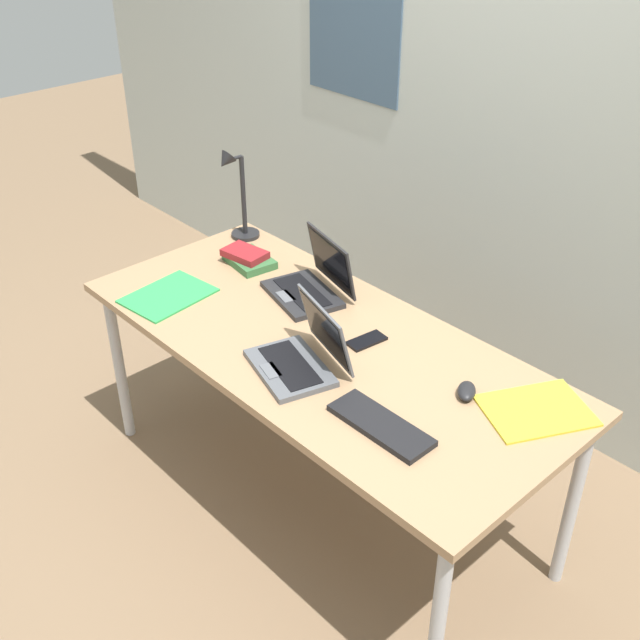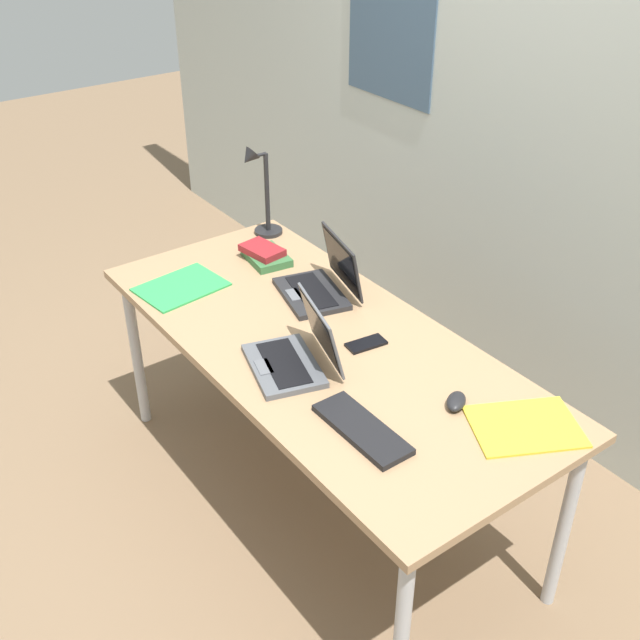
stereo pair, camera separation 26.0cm
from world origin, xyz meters
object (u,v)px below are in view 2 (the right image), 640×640
cell_phone (366,344)px  paper_folder_near_lamp (525,426)px  desk_lamp (260,192)px  external_keyboard (362,429)px  laptop_mid_desk (321,284)px  book_stack (265,255)px  computer_mouse (456,401)px  laptop_near_lamp (295,354)px  paper_folder_front_left (181,287)px

cell_phone → paper_folder_near_lamp: 0.61m
desk_lamp → external_keyboard: bearing=-20.1°
laptop_mid_desk → desk_lamp: bearing=170.5°
book_stack → paper_folder_near_lamp: 1.32m
external_keyboard → cell_phone: bearing=139.5°
desk_lamp → book_stack: 0.29m
book_stack → desk_lamp: bearing=150.7°
computer_mouse → cell_phone: size_ratio=0.71×
desk_lamp → laptop_near_lamp: bearing=-26.2°
external_keyboard → paper_folder_near_lamp: 0.47m
book_stack → paper_folder_near_lamp: size_ratio=0.70×
laptop_mid_desk → book_stack: bearing=-176.4°
external_keyboard → paper_folder_front_left: 1.05m
paper_folder_front_left → cell_phone: bearing=24.4°
external_keyboard → desk_lamp: bearing=160.0°
desk_lamp → computer_mouse: size_ratio=4.17×
laptop_near_lamp → paper_folder_front_left: 0.68m
external_keyboard → paper_folder_near_lamp: (0.26, 0.39, -0.01)m
external_keyboard → book_stack: bearing=161.9°
desk_lamp → computer_mouse: 1.35m
laptop_near_lamp → external_keyboard: size_ratio=1.09×
laptop_near_lamp → paper_folder_near_lamp: size_ratio=1.16×
laptop_near_lamp → book_stack: (-0.67, 0.31, -0.02)m
laptop_mid_desk → paper_folder_front_left: size_ratio=1.14×
laptop_near_lamp → paper_folder_near_lamp: laptop_near_lamp is taller
cell_phone → paper_folder_near_lamp: (0.60, 0.10, -0.00)m
book_stack → paper_folder_front_left: size_ratio=0.70×
computer_mouse → book_stack: book_stack is taller
cell_phone → book_stack: book_stack is taller
computer_mouse → laptop_mid_desk: bearing=141.3°
laptop_near_lamp → computer_mouse: size_ratio=3.73×
paper_folder_near_lamp → cell_phone: bearing=-170.2°
external_keyboard → computer_mouse: (0.07, 0.30, 0.01)m
laptop_near_lamp → external_keyboard: bearing=-4.5°
desk_lamp → laptop_near_lamp: 0.99m
paper_folder_near_lamp → laptop_mid_desk: bearing=-178.4°
book_stack → paper_folder_near_lamp: (1.32, 0.05, -0.02)m
external_keyboard → paper_folder_near_lamp: external_keyboard is taller
desk_lamp → external_keyboard: 1.35m
paper_folder_front_left → paper_folder_near_lamp: bearing=18.0°
laptop_mid_desk → paper_folder_front_left: bearing=-131.2°
laptop_mid_desk → book_stack: (-0.35, -0.02, -0.02)m
computer_mouse → book_stack: bearing=143.9°
computer_mouse → paper_folder_near_lamp: size_ratio=0.31×
laptop_mid_desk → external_keyboard: bearing=-27.6°
laptop_near_lamp → external_keyboard: 0.38m
laptop_mid_desk → computer_mouse: 0.78m
laptop_mid_desk → cell_phone: (0.36, -0.08, -0.04)m
laptop_mid_desk → cell_phone: laptop_mid_desk is taller
laptop_mid_desk → laptop_near_lamp: bearing=-46.3°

